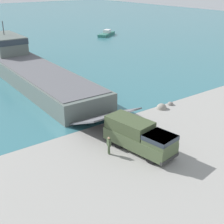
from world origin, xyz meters
name	(u,v)px	position (x,y,z in m)	size (l,w,h in m)	color
ground_plane	(129,138)	(0.00, 0.00, 0.00)	(240.00, 240.00, 0.00)	gray
landing_craft	(26,66)	(-0.20, 25.99, 1.97)	(7.72, 39.97, 7.94)	#56605B
military_truck	(139,136)	(-0.81, -2.32, 1.47)	(3.53, 7.44, 2.80)	#475638
soldier_on_ramp	(109,144)	(-3.51, -1.30, 1.02)	(0.30, 0.47, 1.77)	#3D4C33
moored_boat_a	(107,34)	(33.31, 50.57, 0.51)	(7.49, 5.96, 1.54)	#2D7060
shoreline_rock_a	(161,109)	(7.94, 3.55, 0.00)	(0.89, 0.89, 0.89)	gray
shoreline_rock_b	(161,109)	(8.11, 3.58, 0.00)	(1.29, 1.29, 1.29)	gray
shoreline_rock_c	(170,105)	(9.90, 3.81, 0.00)	(0.81, 0.81, 0.81)	gray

